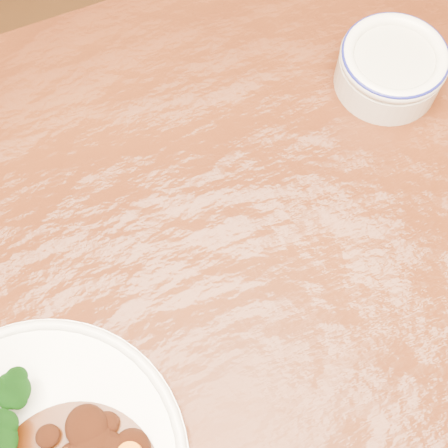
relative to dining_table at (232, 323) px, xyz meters
name	(u,v)px	position (x,y,z in m)	size (l,w,h in m)	color
ground	(228,403)	(0.00, 0.00, -0.67)	(4.00, 4.00, 0.00)	#472211
dining_table	(232,323)	(0.00, 0.00, 0.00)	(1.51, 0.91, 0.75)	#50220E
dip_bowl	(391,66)	(0.29, 0.19, 0.11)	(0.13, 0.13, 0.06)	white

